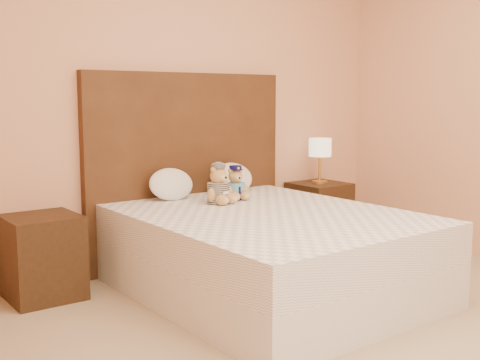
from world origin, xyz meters
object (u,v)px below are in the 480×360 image
pillow_right (233,176)px  teddy_police (235,183)px  lamp (320,150)px  teddy_prisoner (218,184)px  pillow_left (171,183)px  nightstand_left (43,257)px  nightstand_right (319,213)px  bed (268,253)px

pillow_right → teddy_police: bearing=-122.8°
lamp → teddy_prisoner: lamp is taller
teddy_prisoner → pillow_right: teddy_prisoner is taller
pillow_left → pillow_right: (0.57, 0.00, 0.00)m
lamp → pillow_right: lamp is taller
lamp → pillow_left: (-1.51, 0.03, -0.17)m
nightstand_left → pillow_right: (1.56, 0.03, 0.41)m
pillow_right → teddy_prisoner: bearing=-137.9°
nightstand_left → teddy_prisoner: 1.29m
nightstand_right → pillow_left: bearing=178.9°
bed → pillow_left: bearing=107.3°
teddy_prisoner → pillow_right: size_ratio=0.75×
nightstand_right → nightstand_left: bearing=180.0°
nightstand_left → teddy_police: teddy_police is taller
teddy_police → bed: bearing=-94.9°
bed → nightstand_right: (1.25, 0.80, -0.00)m
lamp → pillow_left: size_ratio=1.10×
teddy_prisoner → nightstand_right: bearing=3.2°
pillow_left → bed: bearing=-72.7°
nightstand_left → lamp: 2.56m
pillow_right → bed: bearing=-110.6°
nightstand_right → teddy_police: (-1.12, -0.25, 0.40)m
lamp → pillow_right: 0.95m
nightstand_left → pillow_left: size_ratio=1.51×
nightstand_right → teddy_police: bearing=-167.4°
bed → pillow_right: pillow_right is taller
nightstand_right → teddy_prisoner: 1.42m
bed → pillow_right: size_ratio=5.43×
teddy_police → nightstand_right: bearing=21.2°
bed → teddy_police: 0.69m
pillow_left → teddy_police: bearing=-35.6°
nightstand_right → teddy_prisoner: teddy_prisoner is taller
nightstand_right → pillow_right: (-0.94, 0.03, 0.41)m
lamp → pillow_left: 1.52m
nightstand_left → lamp: lamp is taller
nightstand_left → bed: bearing=-32.6°
lamp → nightstand_right: bearing=0.0°
bed → lamp: size_ratio=5.00×
teddy_police → lamp: bearing=21.2°
nightstand_right → pillow_right: pillow_right is taller
nightstand_left → pillow_right: size_ratio=1.49×
nightstand_left → nightstand_right: bearing=0.0°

